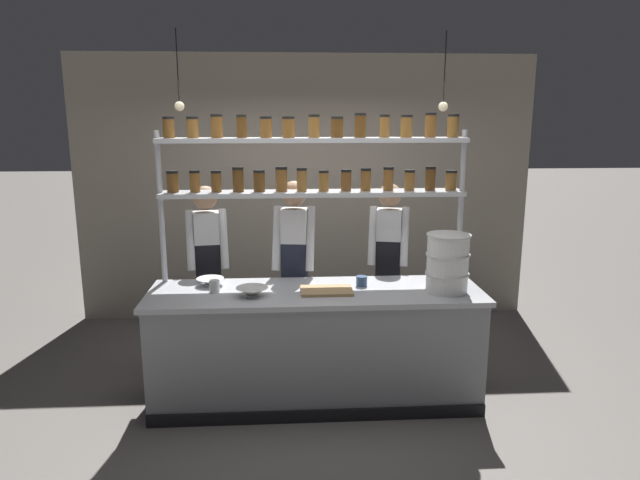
# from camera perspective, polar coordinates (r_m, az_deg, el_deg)

# --- Properties ---
(ground_plane) EXTENTS (40.00, 40.00, 0.00)m
(ground_plane) POSITION_cam_1_polar(r_m,az_deg,el_deg) (4.83, -0.42, -15.54)
(ground_plane) COLOR slate
(back_wall) EXTENTS (5.01, 0.12, 2.91)m
(back_wall) POSITION_cam_1_polar(r_m,az_deg,el_deg) (6.38, -1.47, 5.09)
(back_wall) COLOR #9E9384
(back_wall) RESTS_ON ground_plane
(prep_counter) EXTENTS (2.61, 0.76, 0.92)m
(prep_counter) POSITION_cam_1_polar(r_m,az_deg,el_deg) (4.63, -0.43, -10.52)
(prep_counter) COLOR gray
(prep_counter) RESTS_ON ground_plane
(spice_shelf_unit) EXTENTS (2.50, 0.28, 2.28)m
(spice_shelf_unit) POSITION_cam_1_polar(r_m,az_deg,el_deg) (4.62, -0.67, 7.00)
(spice_shelf_unit) COLOR #B7BABF
(spice_shelf_unit) RESTS_ON ground_plane
(chef_left) EXTENTS (0.39, 0.32, 1.66)m
(chef_left) POSITION_cam_1_polar(r_m,az_deg,el_deg) (5.21, -11.14, -2.37)
(chef_left) COLOR black
(chef_left) RESTS_ON ground_plane
(chef_center) EXTENTS (0.39, 0.32, 1.72)m
(chef_center) POSITION_cam_1_polar(r_m,az_deg,el_deg) (4.97, -2.56, -2.37)
(chef_center) COLOR black
(chef_center) RESTS_ON ground_plane
(chef_right) EXTENTS (0.41, 0.33, 1.66)m
(chef_right) POSITION_cam_1_polar(r_m,az_deg,el_deg) (5.27, 6.83, -2.01)
(chef_right) COLOR black
(chef_right) RESTS_ON ground_plane
(container_stack) EXTENTS (0.34, 0.34, 0.45)m
(container_stack) POSITION_cam_1_polar(r_m,az_deg,el_deg) (4.49, 12.63, -2.26)
(container_stack) COLOR white
(container_stack) RESTS_ON prep_counter
(cutting_board) EXTENTS (0.40, 0.26, 0.02)m
(cutting_board) POSITION_cam_1_polar(r_m,az_deg,el_deg) (4.43, 0.66, -5.09)
(cutting_board) COLOR #A88456
(cutting_board) RESTS_ON prep_counter
(prep_bowl_near_left) EXTENTS (0.25, 0.25, 0.07)m
(prep_bowl_near_left) POSITION_cam_1_polar(r_m,az_deg,el_deg) (4.36, -6.80, -5.17)
(prep_bowl_near_left) COLOR silver
(prep_bowl_near_left) RESTS_ON prep_counter
(prep_bowl_center_front) EXTENTS (0.22, 0.22, 0.06)m
(prep_bowl_center_front) POSITION_cam_1_polar(r_m,az_deg,el_deg) (4.68, -10.92, -4.14)
(prep_bowl_center_front) COLOR white
(prep_bowl_center_front) RESTS_ON prep_counter
(serving_cup_front) EXTENTS (0.08, 0.08, 0.10)m
(serving_cup_front) POSITION_cam_1_polar(r_m,az_deg,el_deg) (4.49, -10.51, -4.56)
(serving_cup_front) COLOR silver
(serving_cup_front) RESTS_ON prep_counter
(serving_cup_by_board) EXTENTS (0.09, 0.09, 0.08)m
(serving_cup_by_board) POSITION_cam_1_polar(r_m,az_deg,el_deg) (4.59, 4.18, -4.11)
(serving_cup_by_board) COLOR #334C70
(serving_cup_by_board) RESTS_ON prep_counter
(pendant_light_row) EXTENTS (2.00, 0.07, 0.57)m
(pendant_light_row) POSITION_cam_1_polar(r_m,az_deg,el_deg) (4.27, -0.69, 13.53)
(pendant_light_row) COLOR black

